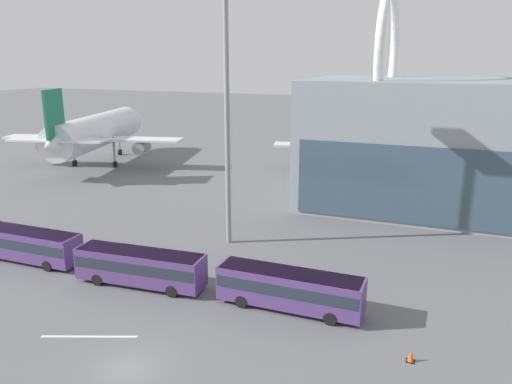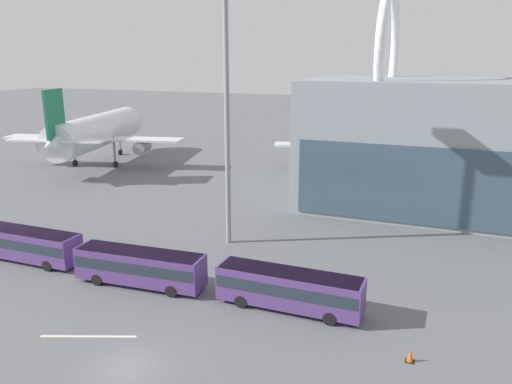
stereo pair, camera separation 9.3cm
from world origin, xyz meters
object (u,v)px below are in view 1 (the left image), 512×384
Objects in this scene: shuttle_bus_0 at (26,243)px; traffic_cone_0 at (411,356)px; shuttle_bus_2 at (290,287)px; shuttle_bus_1 at (140,265)px; floodlight_mast at (226,53)px; airliner_at_gate_near at (96,132)px; airliner_at_gate_far at (377,140)px.

traffic_cone_0 is at bearing -5.71° from shuttle_bus_0.
traffic_cone_0 is (9.28, -3.73, -1.40)m from shuttle_bus_2.
shuttle_bus_0 and shuttle_bus_1 have the same top height.
traffic_cone_0 is (22.25, -3.11, -1.40)m from shuttle_bus_1.
shuttle_bus_2 is 0.44× the size of floodlight_mast.
shuttle_bus_0 and shuttle_bus_2 have the same top height.
airliner_at_gate_near is 43.62m from shuttle_bus_0.
shuttle_bus_1 is at bearing -151.30° from airliner_at_gate_near.
airliner_at_gate_far is 53.59m from shuttle_bus_1.
airliner_at_gate_far is at bearing -86.79° from airliner_at_gate_near.
shuttle_bus_2 is at bearing -47.98° from floodlight_mast.
airliner_at_gate_far is 1.44× the size of floodlight_mast.
airliner_at_gate_near reaches higher than traffic_cone_0.
shuttle_bus_0 is at bearing -163.63° from airliner_at_gate_near.
airliner_at_gate_near reaches higher than shuttle_bus_0.
shuttle_bus_2 is at bearing -141.78° from airliner_at_gate_near.
airliner_at_gate_near is 1.32× the size of floodlight_mast.
floodlight_mast is 30.86m from traffic_cone_0.
shuttle_bus_0 is (-24.95, -51.60, -3.33)m from airliner_at_gate_far.
shuttle_bus_1 is (-11.98, -52.13, -3.33)m from airliner_at_gate_far.
airliner_at_gate_far is at bearing 100.54° from traffic_cone_0.
airliner_at_gate_near is 51.68m from shuttle_bus_1.
airliner_at_gate_far is 56.39m from traffic_cone_0.
shuttle_bus_1 is 1.01× the size of shuttle_bus_2.
shuttle_bus_1 is 13.95× the size of traffic_cone_0.
airliner_at_gate_far is at bearing 73.63° from shuttle_bus_1.
shuttle_bus_1 is 21.15m from floodlight_mast.
airliner_at_gate_far is 3.24× the size of shuttle_bus_1.
shuttle_bus_1 is at bearing -176.76° from shuttle_bus_2.
floodlight_mast is at bearing 36.06° from shuttle_bus_0.
airliner_at_gate_far reaches higher than shuttle_bus_0.
shuttle_bus_2 is at bearing 158.10° from traffic_cone_0.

